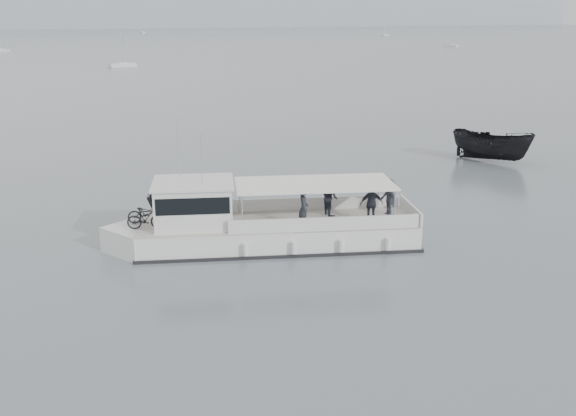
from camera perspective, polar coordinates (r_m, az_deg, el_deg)
ground at (r=26.58m, az=-9.48°, el=-4.47°), size 1400.00×1400.00×0.00m
tour_boat at (r=27.36m, az=-3.35°, el=-1.59°), size 12.96×7.81×5.63m
dark_motorboat at (r=45.79m, az=17.65°, el=5.32°), size 3.99×6.07×2.19m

